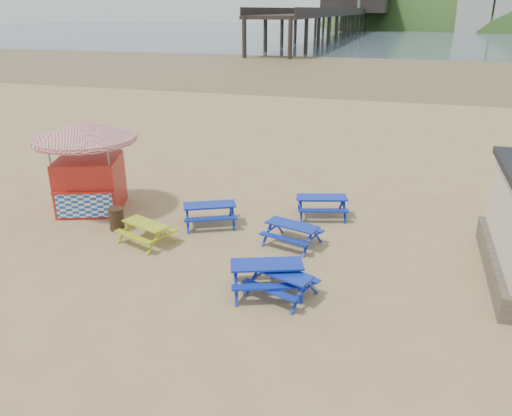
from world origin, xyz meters
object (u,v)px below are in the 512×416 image
(picnic_table_blue_a, at_px, (210,214))
(picnic_table_blue_b, at_px, (322,206))
(picnic_table_yellow, at_px, (147,233))
(litter_bin, at_px, (116,219))
(ice_cream_kiosk, at_px, (87,154))

(picnic_table_blue_a, xyz_separation_m, picnic_table_blue_b, (3.69, 1.93, -0.00))
(picnic_table_blue_a, xyz_separation_m, picnic_table_yellow, (-1.43, -2.00, -0.04))
(picnic_table_yellow, xyz_separation_m, litter_bin, (-1.50, 0.62, 0.06))
(picnic_table_yellow, height_order, ice_cream_kiosk, ice_cream_kiosk)
(ice_cream_kiosk, distance_m, litter_bin, 3.03)
(ice_cream_kiosk, bearing_deg, picnic_table_blue_a, -21.70)
(picnic_table_blue_b, height_order, litter_bin, litter_bin)
(picnic_table_blue_a, height_order, picnic_table_blue_b, picnic_table_blue_a)
(picnic_table_blue_a, height_order, ice_cream_kiosk, ice_cream_kiosk)
(litter_bin, bearing_deg, picnic_table_blue_b, 26.53)
(picnic_table_blue_a, distance_m, ice_cream_kiosk, 5.21)
(litter_bin, bearing_deg, picnic_table_yellow, -22.52)
(picnic_table_blue_a, bearing_deg, ice_cream_kiosk, 152.93)
(picnic_table_yellow, bearing_deg, ice_cream_kiosk, 168.85)
(picnic_table_blue_b, bearing_deg, ice_cream_kiosk, 175.49)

